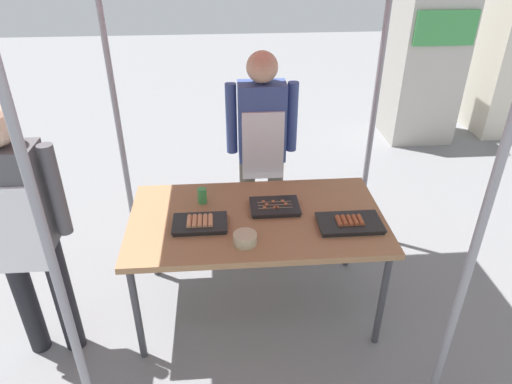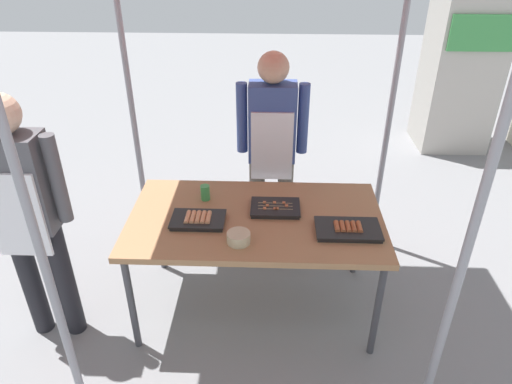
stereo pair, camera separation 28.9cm
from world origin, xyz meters
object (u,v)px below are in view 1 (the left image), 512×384
object	(u,v)px
condiment_bowl	(245,239)
neighbor_stall_right	(424,67)
tray_meat_skewers	(275,207)
tray_grilled_sausages	(200,223)
customer_nearby	(21,221)
drink_cup_near_edge	(202,196)
stall_table	(257,223)
vendor_woman	(262,141)
tray_pork_links	(350,223)

from	to	relation	value
condiment_bowl	neighbor_stall_right	bearing A→B (deg)	53.76
condiment_bowl	tray_meat_skewers	bearing A→B (deg)	59.00
tray_grilled_sausages	customer_nearby	world-z (taller)	customer_nearby
customer_nearby	neighbor_stall_right	size ratio (longest dim) A/B	0.95
drink_cup_near_edge	stall_table	bearing A→B (deg)	-29.75
customer_nearby	tray_grilled_sausages	bearing A→B (deg)	11.54
drink_cup_near_edge	neighbor_stall_right	bearing A→B (deg)	46.22
stall_table	vendor_woman	size ratio (longest dim) A/B	0.99
stall_table	drink_cup_near_edge	size ratio (longest dim) A/B	15.43
drink_cup_near_edge	tray_pork_links	bearing A→B (deg)	-20.74
tray_grilled_sausages	tray_meat_skewers	size ratio (longest dim) A/B	1.05
vendor_woman	stall_table	bearing A→B (deg)	82.42
neighbor_stall_right	tray_meat_skewers	bearing A→B (deg)	-126.86
stall_table	customer_nearby	xyz separation A→B (m)	(-1.30, -0.27, 0.27)
tray_grilled_sausages	customer_nearby	xyz separation A→B (m)	(-0.94, -0.19, 0.20)
tray_meat_skewers	neighbor_stall_right	xyz separation A→B (m)	(2.08, 2.77, 0.10)
vendor_woman	neighbor_stall_right	world-z (taller)	neighbor_stall_right
condiment_bowl	stall_table	bearing A→B (deg)	72.08
tray_pork_links	vendor_woman	size ratio (longest dim) A/B	0.24
stall_table	condiment_bowl	world-z (taller)	condiment_bowl
customer_nearby	vendor_woman	bearing A→B (deg)	35.01
condiment_bowl	neighbor_stall_right	size ratio (longest dim) A/B	0.08
tray_grilled_sausages	vendor_woman	bearing A→B (deg)	60.26
stall_table	customer_nearby	distance (m)	1.35
tray_grilled_sausages	neighbor_stall_right	size ratio (longest dim) A/B	0.19
drink_cup_near_edge	vendor_woman	distance (m)	0.69
tray_meat_skewers	customer_nearby	size ratio (longest dim) A/B	0.19
tray_grilled_sausages	vendor_woman	size ratio (longest dim) A/B	0.21
tray_pork_links	drink_cup_near_edge	world-z (taller)	drink_cup_near_edge
tray_meat_skewers	customer_nearby	bearing A→B (deg)	-166.16
stall_table	drink_cup_near_edge	bearing A→B (deg)	150.25
drink_cup_near_edge	vendor_woman	world-z (taller)	vendor_woman
tray_meat_skewers	condiment_bowl	xyz separation A→B (m)	(-0.21, -0.35, 0.02)
stall_table	tray_pork_links	bearing A→B (deg)	-14.58
tray_pork_links	vendor_woman	world-z (taller)	vendor_woman
tray_meat_skewers	vendor_woman	size ratio (longest dim) A/B	0.20
customer_nearby	condiment_bowl	bearing A→B (deg)	-0.08
tray_meat_skewers	drink_cup_near_edge	bearing A→B (deg)	165.89
tray_pork_links	tray_meat_skewers	bearing A→B (deg)	152.73
tray_grilled_sausages	tray_pork_links	xyz separation A→B (m)	(0.91, -0.07, -0.00)
tray_pork_links	neighbor_stall_right	bearing A→B (deg)	61.25
tray_grilled_sausages	tray_meat_skewers	world-z (taller)	tray_grilled_sausages
drink_cup_near_edge	customer_nearby	xyz separation A→B (m)	(-0.95, -0.47, 0.16)
tray_meat_skewers	customer_nearby	xyz separation A→B (m)	(-1.42, -0.35, 0.20)
stall_table	drink_cup_near_edge	xyz separation A→B (m)	(-0.34, 0.20, 0.10)
stall_table	tray_pork_links	world-z (taller)	tray_pork_links
tray_pork_links	neighbor_stall_right	distance (m)	3.42
tray_pork_links	drink_cup_near_edge	distance (m)	0.96
tray_grilled_sausages	condiment_bowl	bearing A→B (deg)	-36.34
drink_cup_near_edge	customer_nearby	bearing A→B (deg)	-153.91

